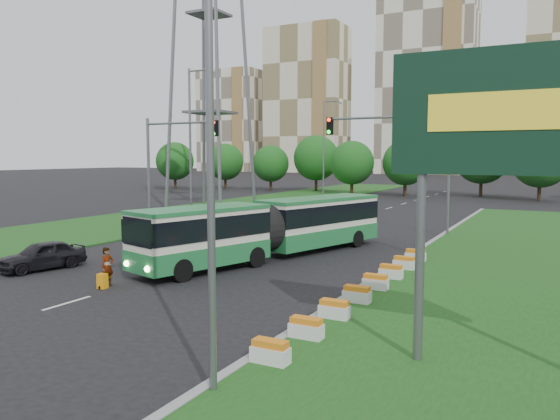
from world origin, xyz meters
The scene contains 19 objects.
ground centered at (0.00, 0.00, 0.00)m, with size 360.00×360.00×0.00m, color black.
grass_median centered at (13.00, 8.00, 0.07)m, with size 14.00×60.00×0.15m, color #164E16.
median_kerb centered at (6.05, 8.00, 0.09)m, with size 0.30×60.00×0.18m, color gray.
left_verge centered at (-18.00, 25.00, 0.05)m, with size 12.00×110.00×0.10m, color #164E16.
lane_markings centered at (-3.00, 20.00, 0.00)m, with size 0.20×100.00×0.01m, color silver, non-canonical shape.
flower_planters centered at (6.70, -0.30, 0.45)m, with size 1.10×15.90×0.60m, color silver, non-canonical shape.
billboard centered at (12.25, -6.00, 6.16)m, with size 6.00×0.37×8.00m.
traffic_mast_median centered at (4.78, 10.00, 5.35)m, with size 5.76×0.32×8.00m.
traffic_mast_left centered at (-10.38, 9.00, 5.35)m, with size 5.76×0.32×8.00m.
street_lamps centered at (-3.00, 10.00, 6.00)m, with size 36.00×60.00×12.00m, color slate, non-canonical shape.
tree_line centered at (10.00, 55.00, 4.50)m, with size 120.00×8.00×9.00m, color #144E15, non-canonical shape.
apartment_tower_west centered at (-65.00, 150.00, 24.00)m, with size 26.00×15.00×48.00m, color beige.
apartment_tower_cwest centered at (-25.00, 150.00, 26.00)m, with size 28.00×15.00×52.00m, color white.
midrise_west centered at (-95.00, 150.00, 18.00)m, with size 22.00×14.00×36.00m, color white.
articulated_bus centered at (-0.75, 5.45, 1.63)m, with size 2.52×16.17×2.66m.
car_left_near centered at (-8.93, -2.27, 0.69)m, with size 1.63×4.05×1.38m, color black.
car_left_far centered at (-8.03, 9.99, 0.68)m, with size 1.43×4.10×1.35m, color black.
pedestrian centered at (-3.66, -3.29, 0.82)m, with size 0.60×0.39×1.64m, color gray.
shopping_trolley centered at (-3.52, -3.73, 0.31)m, with size 0.36×0.38×0.62m.
Camera 1 is at (13.19, -19.93, 5.45)m, focal length 35.00 mm.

